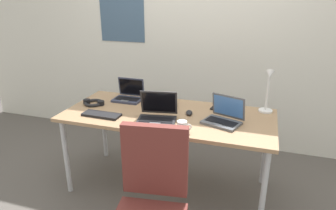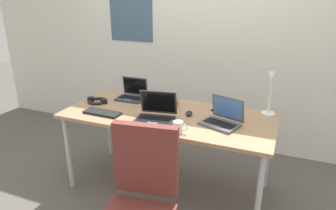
{
  "view_description": "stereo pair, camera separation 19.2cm",
  "coord_description": "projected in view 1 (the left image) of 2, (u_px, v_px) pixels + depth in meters",
  "views": [
    {
      "loc": [
        0.74,
        -2.32,
        1.72
      ],
      "look_at": [
        0.0,
        0.0,
        0.82
      ],
      "focal_mm": 32.47,
      "sensor_mm": 36.0,
      "label": 1
    },
    {
      "loc": [
        0.92,
        -2.25,
        1.72
      ],
      "look_at": [
        0.0,
        0.0,
        0.82
      ],
      "focal_mm": 32.47,
      "sensor_mm": 36.0,
      "label": 2
    }
  ],
  "objects": [
    {
      "name": "wall_back",
      "position": [
        198.0,
        33.0,
        3.41
      ],
      "size": [
        6.0,
        0.13,
        2.6
      ],
      "color": "silver",
      "rests_on": "ground_plane"
    },
    {
      "name": "headphones",
      "position": [
        94.0,
        103.0,
        2.84
      ],
      "size": [
        0.21,
        0.18,
        0.04
      ],
      "color": "black",
      "rests_on": "desk"
    },
    {
      "name": "coffee_mug",
      "position": [
        182.0,
        127.0,
        2.26
      ],
      "size": [
        0.11,
        0.08,
        0.09
      ],
      "color": "white",
      "rests_on": "desk"
    },
    {
      "name": "laptop_far_corner",
      "position": [
        157.0,
        115.0,
        2.47
      ],
      "size": [
        0.35,
        0.31,
        0.23
      ],
      "color": "#232326",
      "rests_on": "desk"
    },
    {
      "name": "desk_lamp",
      "position": [
        268.0,
        91.0,
        2.57
      ],
      "size": [
        0.12,
        0.18,
        0.4
      ],
      "color": "white",
      "rests_on": "desk"
    },
    {
      "name": "computer_mouse",
      "position": [
        189.0,
        113.0,
        2.6
      ],
      "size": [
        0.07,
        0.11,
        0.03
      ],
      "primitive_type": "ellipsoid",
      "rotation": [
        0.0,
        0.0,
        0.21
      ],
      "color": "black",
      "rests_on": "desk"
    },
    {
      "name": "ground_plane",
      "position": [
        168.0,
        186.0,
        2.88
      ],
      "size": [
        12.0,
        12.0,
        0.0
      ],
      "primitive_type": "plane",
      "color": "#56514C"
    },
    {
      "name": "cell_phone",
      "position": [
        216.0,
        107.0,
        2.75
      ],
      "size": [
        0.09,
        0.14,
        0.01
      ],
      "primitive_type": "cube",
      "rotation": [
        0.0,
        0.0,
        -0.17
      ],
      "color": "black",
      "rests_on": "desk"
    },
    {
      "name": "external_keyboard",
      "position": [
        102.0,
        115.0,
        2.57
      ],
      "size": [
        0.33,
        0.13,
        0.02
      ],
      "primitive_type": "cube",
      "rotation": [
        0.0,
        0.0,
        -0.02
      ],
      "color": "black",
      "rests_on": "desk"
    },
    {
      "name": "desk",
      "position": [
        168.0,
        120.0,
        2.64
      ],
      "size": [
        1.8,
        0.8,
        0.74
      ],
      "color": "#9E7A56",
      "rests_on": "ground_plane"
    },
    {
      "name": "book_stack",
      "position": [
        165.0,
        103.0,
        2.8
      ],
      "size": [
        0.21,
        0.17,
        0.06
      ],
      "color": "navy",
      "rests_on": "desk"
    },
    {
      "name": "laptop_front_right",
      "position": [
        223.0,
        118.0,
        2.43
      ],
      "size": [
        0.34,
        0.31,
        0.21
      ],
      "color": "#515459",
      "rests_on": "desk"
    },
    {
      "name": "laptop_back_left",
      "position": [
        129.0,
        96.0,
        2.95
      ],
      "size": [
        0.27,
        0.21,
        0.2
      ],
      "color": "#33384C",
      "rests_on": "desk"
    }
  ]
}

